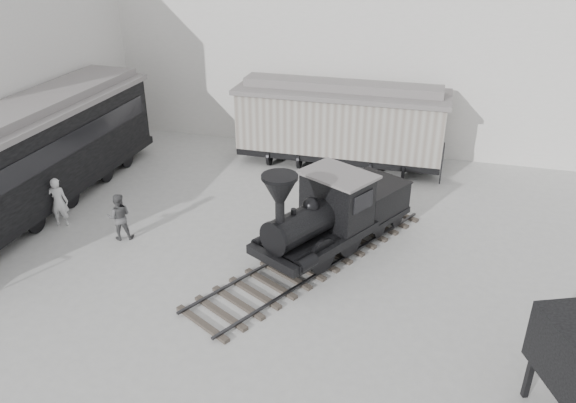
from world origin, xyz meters
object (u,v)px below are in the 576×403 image
(locomotive, at_px, (330,218))
(passenger_coach, at_px, (29,159))
(visitor_a, at_px, (58,202))
(boxcar, at_px, (340,122))
(visitor_b, at_px, (119,217))

(locomotive, distance_m, passenger_coach, 11.64)
(locomotive, bearing_deg, visitor_a, -146.91)
(boxcar, relative_size, visitor_b, 5.47)
(locomotive, xyz_separation_m, visitor_a, (-9.95, -0.81, -0.34))
(visitor_b, bearing_deg, boxcar, -149.85)
(passenger_coach, distance_m, visitor_a, 2.22)
(locomotive, height_order, boxcar, boxcar)
(locomotive, bearing_deg, passenger_coach, -151.85)
(locomotive, xyz_separation_m, boxcar, (-1.15, 7.77, 0.73))
(passenger_coach, bearing_deg, visitor_b, -14.46)
(locomotive, relative_size, passenger_coach, 0.67)
(visitor_a, height_order, visitor_b, visitor_a)
(boxcar, height_order, visitor_a, boxcar)
(visitor_a, bearing_deg, visitor_b, 154.92)
(passenger_coach, bearing_deg, boxcar, 36.91)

